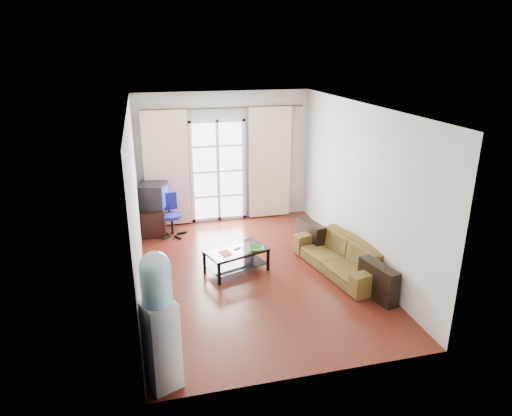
{
  "coord_description": "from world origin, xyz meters",
  "views": [
    {
      "loc": [
        -1.61,
        -6.58,
        3.54
      ],
      "look_at": [
        0.12,
        0.35,
        1.0
      ],
      "focal_mm": 32.0,
      "sensor_mm": 36.0,
      "label": 1
    }
  ],
  "objects": [
    {
      "name": "floor",
      "position": [
        0.0,
        0.0,
        0.0
      ],
      "size": [
        5.2,
        5.2,
        0.0
      ],
      "primitive_type": "plane",
      "color": "#582015",
      "rests_on": "ground"
    },
    {
      "name": "ceiling",
      "position": [
        0.0,
        0.0,
        2.7
      ],
      "size": [
        5.2,
        5.2,
        0.0
      ],
      "primitive_type": "plane",
      "rotation": [
        3.14,
        0.0,
        0.0
      ],
      "color": "white",
      "rests_on": "wall_back"
    },
    {
      "name": "wall_back",
      "position": [
        0.0,
        2.6,
        1.35
      ],
      "size": [
        3.6,
        0.02,
        2.7
      ],
      "primitive_type": "cube",
      "color": "beige",
      "rests_on": "floor"
    },
    {
      "name": "wall_front",
      "position": [
        0.0,
        -2.6,
        1.35
      ],
      "size": [
        3.6,
        0.02,
        2.7
      ],
      "primitive_type": "cube",
      "color": "beige",
      "rests_on": "floor"
    },
    {
      "name": "wall_left",
      "position": [
        -1.8,
        0.0,
        1.35
      ],
      "size": [
        0.02,
        5.2,
        2.7
      ],
      "primitive_type": "cube",
      "color": "beige",
      "rests_on": "floor"
    },
    {
      "name": "wall_right",
      "position": [
        1.8,
        0.0,
        1.35
      ],
      "size": [
        0.02,
        5.2,
        2.7
      ],
      "primitive_type": "cube",
      "color": "beige",
      "rests_on": "floor"
    },
    {
      "name": "french_door",
      "position": [
        -0.15,
        2.54,
        1.07
      ],
      "size": [
        1.16,
        0.06,
        2.15
      ],
      "color": "white",
      "rests_on": "wall_back"
    },
    {
      "name": "curtain_rod",
      "position": [
        0.0,
        2.5,
        2.38
      ],
      "size": [
        3.3,
        0.04,
        0.04
      ],
      "primitive_type": "cylinder",
      "rotation": [
        0.0,
        1.57,
        0.0
      ],
      "color": "#4C3F2D",
      "rests_on": "wall_back"
    },
    {
      "name": "curtain_left",
      "position": [
        -1.2,
        2.48,
        1.2
      ],
      "size": [
        0.9,
        0.07,
        2.35
      ],
      "primitive_type": "cube",
      "color": "beige",
      "rests_on": "curtain_rod"
    },
    {
      "name": "curtain_right",
      "position": [
        0.95,
        2.48,
        1.2
      ],
      "size": [
        0.9,
        0.07,
        2.35
      ],
      "primitive_type": "cube",
      "color": "beige",
      "rests_on": "curtain_rod"
    },
    {
      "name": "radiator",
      "position": [
        0.8,
        2.5,
        0.33
      ],
      "size": [
        0.64,
        0.12,
        0.64
      ],
      "primitive_type": "cube",
      "color": "gray",
      "rests_on": "floor"
    },
    {
      "name": "sofa",
      "position": [
        1.4,
        -0.3,
        0.27
      ],
      "size": [
        2.15,
        1.45,
        0.55
      ],
      "primitive_type": "imported",
      "rotation": [
        0.0,
        0.0,
        -1.37
      ],
      "color": "brown",
      "rests_on": "floor"
    },
    {
      "name": "coffee_table",
      "position": [
        -0.28,
        0.1,
        0.26
      ],
      "size": [
        1.11,
        0.85,
        0.4
      ],
      "rotation": [
        0.0,
        0.0,
        0.33
      ],
      "color": "silver",
      "rests_on": "floor"
    },
    {
      "name": "bowl",
      "position": [
        0.03,
        -0.03,
        0.43
      ],
      "size": [
        0.28,
        0.28,
        0.06
      ],
      "primitive_type": "imported",
      "rotation": [
        0.0,
        0.0,
        -0.08
      ],
      "color": "#2E8047",
      "rests_on": "coffee_table"
    },
    {
      "name": "book",
      "position": [
        -0.55,
        -0.05,
        0.41
      ],
      "size": [
        0.28,
        0.3,
        0.02
      ],
      "primitive_type": "imported",
      "rotation": [
        0.0,
        0.0,
        0.31
      ],
      "color": "#9B3713",
      "rests_on": "coffee_table"
    },
    {
      "name": "remote",
      "position": [
        -0.25,
        0.11,
        0.41
      ],
      "size": [
        0.14,
        0.12,
        0.02
      ],
      "primitive_type": "cube",
      "rotation": [
        0.0,
        0.0,
        0.6
      ],
      "color": "black",
      "rests_on": "coffee_table"
    },
    {
      "name": "tv_stand",
      "position": [
        -1.54,
        2.15,
        0.26
      ],
      "size": [
        0.53,
        0.74,
        0.52
      ],
      "primitive_type": "cube",
      "rotation": [
        0.0,
        0.0,
        -0.09
      ],
      "color": "black",
      "rests_on": "floor"
    },
    {
      "name": "crt_tv",
      "position": [
        -1.54,
        2.19,
        0.76
      ],
      "size": [
        0.64,
        0.66,
        0.5
      ],
      "rotation": [
        0.0,
        0.0,
        -0.28
      ],
      "color": "black",
      "rests_on": "tv_stand"
    },
    {
      "name": "task_chair",
      "position": [
        -1.2,
        1.92,
        0.25
      ],
      "size": [
        0.67,
        0.67,
        0.83
      ],
      "rotation": [
        0.0,
        0.0,
        0.19
      ],
      "color": "black",
      "rests_on": "floor"
    },
    {
      "name": "water_cooler",
      "position": [
        -1.6,
        -2.35,
        0.84
      ],
      "size": [
        0.43,
        0.43,
        1.61
      ],
      "rotation": [
        0.0,
        0.0,
        0.4
      ],
      "color": "silver",
      "rests_on": "floor"
    }
  ]
}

